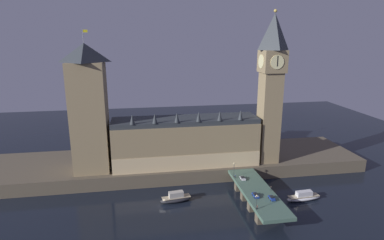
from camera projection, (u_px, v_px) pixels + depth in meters
The scene contains 16 objects.
ground_plane at pixel (162, 206), 136.97m from camera, with size 400.00×400.00×0.00m, color black.
embankment at pixel (157, 164), 173.37m from camera, with size 220.00×42.00×6.65m.
parliament_hall at pixel (186, 141), 162.62m from camera, with size 72.72×18.12×29.03m.
clock_tower at pixel (271, 85), 159.39m from camera, with size 11.86×11.97×76.08m.
victoria_tower at pixel (89, 109), 150.91m from camera, with size 16.63×16.63×66.83m.
bridge at pixel (257, 195), 137.57m from camera, with size 12.93×46.00×6.46m.
car_northbound_lead at pixel (243, 178), 147.37m from camera, with size 2.06×3.81×1.33m.
car_northbound_trail at pixel (256, 195), 131.37m from camera, with size 1.99×4.07×1.48m.
car_southbound_lead at pixel (272, 198), 129.18m from camera, with size 1.85×3.84×1.44m.
pedestrian_near_rail at pixel (257, 207), 121.85m from camera, with size 0.38×0.38×1.73m.
pedestrian_mid_walk at pixel (271, 188), 136.83m from camera, with size 0.38×0.38×1.79m.
pedestrian_far_rail at pixel (235, 176), 148.88m from camera, with size 0.38×0.38×1.74m.
street_lamp_near at pixel (257, 200), 121.05m from camera, with size 1.34×0.60×6.03m.
street_lamp_far at pixel (234, 168), 148.96m from camera, with size 1.34×0.60×7.26m.
boat_upstream at pixel (176, 198), 140.05m from camera, with size 14.59×6.20×4.79m.
boat_downstream at pixel (304, 197), 141.40m from camera, with size 16.17×5.23×4.37m.
Camera 1 is at (-7.80, -123.72, 70.07)m, focal length 30.00 mm.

